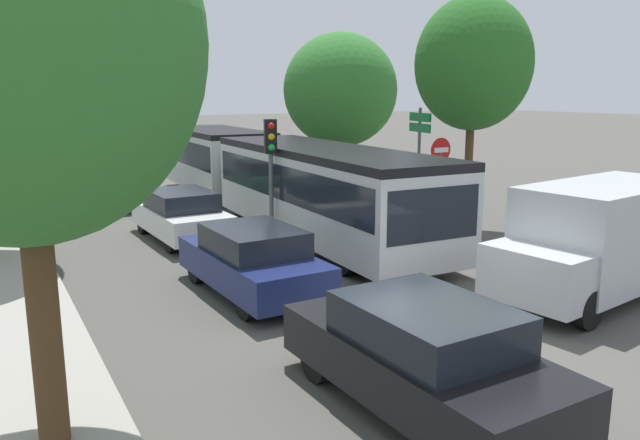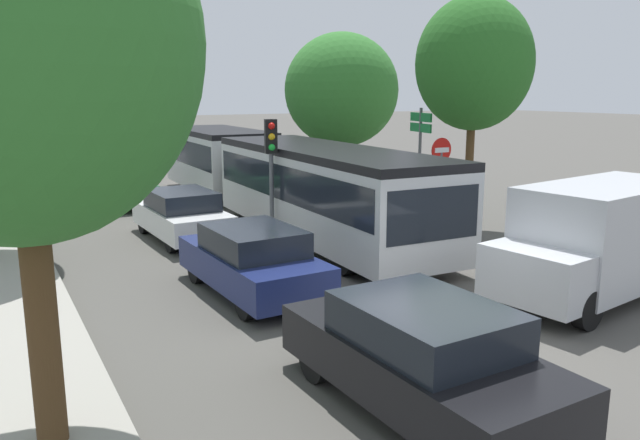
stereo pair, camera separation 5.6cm
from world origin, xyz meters
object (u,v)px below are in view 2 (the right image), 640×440
(tree_left_near, at_px, (16,42))
(city_bus_rear, at_px, (76,143))
(tree_right_mid, at_px, (344,93))
(tree_right_near, at_px, (474,64))
(articulated_bus, at_px, (271,172))
(traffic_light, at_px, (271,153))
(no_entry_sign, at_px, (441,171))
(direction_sign_post, at_px, (420,140))
(queued_car_green, at_px, (121,186))
(queued_car_black, at_px, (420,355))
(queued_car_white, at_px, (182,215))
(white_van, at_px, (601,237))
(queued_car_navy, at_px, (252,260))

(tree_left_near, bearing_deg, city_bus_rear, 81.35)
(tree_right_mid, bearing_deg, tree_right_near, -93.33)
(articulated_bus, distance_m, tree_left_near, 14.31)
(articulated_bus, relative_size, traffic_light, 5.21)
(no_entry_sign, distance_m, tree_right_near, 3.22)
(traffic_light, bearing_deg, tree_right_mid, 152.51)
(direction_sign_post, relative_size, tree_right_mid, 0.56)
(queued_car_green, distance_m, tree_right_mid, 9.44)
(traffic_light, bearing_deg, city_bus_rear, -158.71)
(queued_car_black, relative_size, queued_car_white, 1.05)
(articulated_bus, height_order, queued_car_black, articulated_bus)
(white_van, distance_m, no_entry_sign, 6.15)
(queued_car_navy, relative_size, direction_sign_post, 1.15)
(articulated_bus, bearing_deg, traffic_light, -22.50)
(white_van, height_order, no_entry_sign, no_entry_sign)
(traffic_light, bearing_deg, direction_sign_post, 116.39)
(tree_right_near, bearing_deg, articulated_bus, 132.80)
(queued_car_navy, relative_size, white_van, 0.79)
(queued_car_white, distance_m, queued_car_green, 6.38)
(white_van, bearing_deg, queued_car_white, -65.37)
(tree_left_near, distance_m, tree_right_mid, 19.58)
(queued_car_green, relative_size, tree_right_near, 0.60)
(no_entry_sign, height_order, tree_right_near, tree_right_near)
(traffic_light, relative_size, tree_right_mid, 0.53)
(tree_left_near, bearing_deg, direction_sign_post, 36.28)
(queued_car_navy, xyz_separation_m, tree_right_mid, (8.54, 10.57, 3.33))
(tree_left_near, bearing_deg, tree_right_mid, 49.02)
(queued_car_navy, bearing_deg, tree_left_near, 132.46)
(tree_left_near, relative_size, tree_right_near, 0.99)
(traffic_light, bearing_deg, queued_car_navy, -14.75)
(queued_car_navy, xyz_separation_m, queued_car_white, (0.15, 5.46, -0.01))
(queued_car_white, relative_size, tree_right_near, 0.60)
(queued_car_black, height_order, queued_car_navy, queued_car_black)
(city_bus_rear, height_order, queued_car_white, city_bus_rear)
(queued_car_navy, bearing_deg, tree_right_near, -74.47)
(traffic_light, bearing_deg, white_van, 44.06)
(traffic_light, height_order, no_entry_sign, traffic_light)
(queued_car_black, distance_m, tree_right_near, 12.08)
(traffic_light, relative_size, no_entry_sign, 1.21)
(articulated_bus, distance_m, white_van, 11.04)
(articulated_bus, bearing_deg, tree_right_near, 44.67)
(tree_left_near, height_order, tree_right_near, tree_right_near)
(city_bus_rear, bearing_deg, tree_left_near, 171.38)
(articulated_bus, bearing_deg, queued_car_white, -61.98)
(white_van, distance_m, tree_right_mid, 14.61)
(articulated_bus, relative_size, queued_car_green, 4.35)
(queued_car_green, relative_size, white_van, 0.78)
(no_entry_sign, relative_size, tree_right_mid, 0.44)
(direction_sign_post, bearing_deg, queued_car_green, -30.00)
(queued_car_black, bearing_deg, articulated_bus, -18.17)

